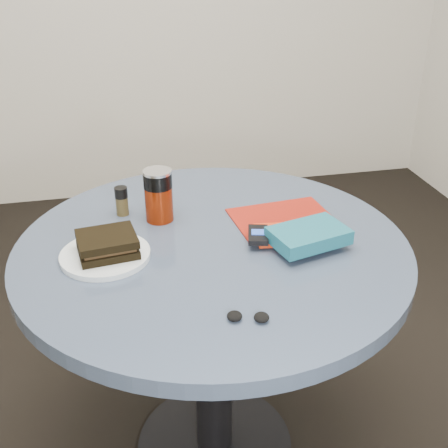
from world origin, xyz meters
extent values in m
plane|color=black|center=(0.00, 0.00, 0.00)|extent=(4.00, 4.00, 0.00)
cylinder|color=black|center=(0.00, 0.00, 0.01)|extent=(0.48, 0.48, 0.03)
cylinder|color=black|center=(0.00, 0.00, 0.37)|extent=(0.11, 0.11, 0.68)
cylinder|color=#344156|center=(0.00, 0.00, 0.73)|extent=(1.00, 1.00, 0.04)
cylinder|color=silver|center=(-0.27, -0.02, 0.76)|extent=(0.26, 0.26, 0.01)
cube|color=black|center=(-0.26, -0.02, 0.77)|extent=(0.15, 0.13, 0.02)
cube|color=#3B2816|center=(-0.26, -0.02, 0.79)|extent=(0.13, 0.12, 0.01)
cube|color=black|center=(-0.26, -0.02, 0.80)|extent=(0.15, 0.13, 0.02)
cylinder|color=#6E1B05|center=(-0.12, 0.16, 0.80)|extent=(0.09, 0.09, 0.10)
cylinder|color=black|center=(-0.12, 0.16, 0.87)|extent=(0.10, 0.10, 0.04)
cylinder|color=silver|center=(-0.12, 0.16, 0.89)|extent=(0.10, 0.10, 0.01)
cylinder|color=#41371C|center=(-0.21, 0.21, 0.78)|extent=(0.04, 0.04, 0.05)
cylinder|color=black|center=(-0.21, 0.21, 0.82)|extent=(0.05, 0.05, 0.03)
cube|color=maroon|center=(0.21, 0.08, 0.75)|extent=(0.29, 0.23, 0.00)
cube|color=red|center=(0.19, -0.02, 0.76)|extent=(0.17, 0.13, 0.01)
cube|color=#165669|center=(0.23, -0.08, 0.79)|extent=(0.21, 0.16, 0.04)
cube|color=black|center=(0.11, -0.03, 0.78)|extent=(0.07, 0.10, 0.01)
cube|color=#2040A4|center=(0.11, -0.03, 0.78)|extent=(0.04, 0.04, 0.00)
ellipsoid|color=black|center=(-0.02, -0.32, 0.76)|extent=(0.04, 0.04, 0.02)
ellipsoid|color=black|center=(0.04, -0.34, 0.76)|extent=(0.04, 0.04, 0.02)
camera|label=1|loc=(-0.23, -1.21, 1.46)|focal=45.00mm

